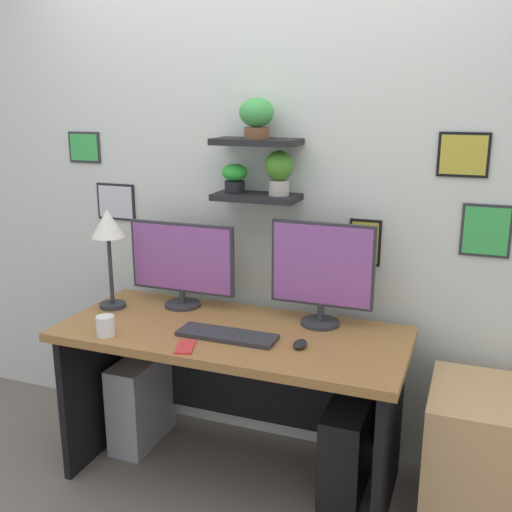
{
  "coord_description": "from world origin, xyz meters",
  "views": [
    {
      "loc": [
        0.99,
        -2.29,
        1.76
      ],
      "look_at": [
        0.1,
        0.05,
        1.09
      ],
      "focal_mm": 41.66,
      "sensor_mm": 36.0,
      "label": 1
    }
  ],
  "objects_px": {
    "computer_tower_left": "(142,400)",
    "drawer_cabinet": "(480,459)",
    "keyboard": "(227,335)",
    "computer_tower_right": "(347,448)",
    "monitor_right": "(322,271)",
    "desk": "(236,368)",
    "coffee_mug": "(106,326)",
    "cell_phone": "(185,347)",
    "desk_lamp": "(108,232)",
    "computer_mouse": "(300,344)",
    "monitor_left": "(182,262)"
  },
  "relations": [
    {
      "from": "keyboard",
      "to": "monitor_left",
      "type": "bearing_deg",
      "value": 140.91
    },
    {
      "from": "computer_mouse",
      "to": "computer_tower_left",
      "type": "bearing_deg",
      "value": 168.16
    },
    {
      "from": "monitor_left",
      "to": "drawer_cabinet",
      "type": "bearing_deg",
      "value": -5.59
    },
    {
      "from": "keyboard",
      "to": "computer_tower_right",
      "type": "bearing_deg",
      "value": 18.56
    },
    {
      "from": "keyboard",
      "to": "computer_mouse",
      "type": "bearing_deg",
      "value": 1.66
    },
    {
      "from": "desk_lamp",
      "to": "cell_phone",
      "type": "relative_size",
      "value": 3.54
    },
    {
      "from": "monitor_right",
      "to": "computer_tower_left",
      "type": "distance_m",
      "value": 1.21
    },
    {
      "from": "computer_tower_left",
      "to": "computer_tower_right",
      "type": "xyz_separation_m",
      "value": [
        1.09,
        -0.03,
        -0.02
      ]
    },
    {
      "from": "computer_tower_right",
      "to": "monitor_right",
      "type": "bearing_deg",
      "value": 143.24
    },
    {
      "from": "computer_mouse",
      "to": "computer_tower_left",
      "type": "xyz_separation_m",
      "value": [
        -0.91,
        0.19,
        -0.53
      ]
    },
    {
      "from": "desk",
      "to": "monitor_left",
      "type": "relative_size",
      "value": 2.84
    },
    {
      "from": "coffee_mug",
      "to": "computer_tower_left",
      "type": "xyz_separation_m",
      "value": [
        -0.08,
        0.37,
        -0.56
      ]
    },
    {
      "from": "monitor_left",
      "to": "computer_mouse",
      "type": "height_order",
      "value": "monitor_left"
    },
    {
      "from": "monitor_left",
      "to": "cell_phone",
      "type": "xyz_separation_m",
      "value": [
        0.25,
        -0.47,
        -0.22
      ]
    },
    {
      "from": "coffee_mug",
      "to": "computer_tower_left",
      "type": "height_order",
      "value": "coffee_mug"
    },
    {
      "from": "cell_phone",
      "to": "drawer_cabinet",
      "type": "relative_size",
      "value": 0.23
    },
    {
      "from": "coffee_mug",
      "to": "computer_mouse",
      "type": "bearing_deg",
      "value": 12.15
    },
    {
      "from": "monitor_right",
      "to": "coffee_mug",
      "type": "height_order",
      "value": "monitor_right"
    },
    {
      "from": "cell_phone",
      "to": "computer_tower_right",
      "type": "bearing_deg",
      "value": 10.02
    },
    {
      "from": "monitor_right",
      "to": "cell_phone",
      "type": "xyz_separation_m",
      "value": [
        -0.46,
        -0.47,
        -0.25
      ]
    },
    {
      "from": "computer_tower_right",
      "to": "keyboard",
      "type": "bearing_deg",
      "value": -161.44
    },
    {
      "from": "desk_lamp",
      "to": "desk",
      "type": "bearing_deg",
      "value": -1.59
    },
    {
      "from": "cell_phone",
      "to": "computer_tower_left",
      "type": "bearing_deg",
      "value": 123.47
    },
    {
      "from": "keyboard",
      "to": "desk_lamp",
      "type": "height_order",
      "value": "desk_lamp"
    },
    {
      "from": "cell_phone",
      "to": "coffee_mug",
      "type": "distance_m",
      "value": 0.39
    },
    {
      "from": "monitor_left",
      "to": "keyboard",
      "type": "bearing_deg",
      "value": -39.09
    },
    {
      "from": "monitor_left",
      "to": "computer_tower_left",
      "type": "distance_m",
      "value": 0.78
    },
    {
      "from": "drawer_cabinet",
      "to": "computer_tower_right",
      "type": "bearing_deg",
      "value": 178.75
    },
    {
      "from": "cell_phone",
      "to": "computer_tower_left",
      "type": "distance_m",
      "value": 0.79
    },
    {
      "from": "keyboard",
      "to": "drawer_cabinet",
      "type": "relative_size",
      "value": 0.73
    },
    {
      "from": "computer_mouse",
      "to": "drawer_cabinet",
      "type": "distance_m",
      "value": 0.89
    },
    {
      "from": "keyboard",
      "to": "cell_phone",
      "type": "bearing_deg",
      "value": -125.34
    },
    {
      "from": "desk",
      "to": "computer_tower_right",
      "type": "bearing_deg",
      "value": 3.7
    },
    {
      "from": "keyboard",
      "to": "computer_tower_right",
      "type": "xyz_separation_m",
      "value": [
        0.51,
        0.17,
        -0.54
      ]
    },
    {
      "from": "computer_tower_left",
      "to": "drawer_cabinet",
      "type": "bearing_deg",
      "value": -1.4
    },
    {
      "from": "desk",
      "to": "coffee_mug",
      "type": "bearing_deg",
      "value": -147.83
    },
    {
      "from": "desk",
      "to": "monitor_left",
      "type": "height_order",
      "value": "monitor_left"
    },
    {
      "from": "drawer_cabinet",
      "to": "computer_tower_left",
      "type": "height_order",
      "value": "drawer_cabinet"
    },
    {
      "from": "desk_lamp",
      "to": "computer_tower_right",
      "type": "bearing_deg",
      "value": 0.74
    },
    {
      "from": "coffee_mug",
      "to": "keyboard",
      "type": "bearing_deg",
      "value": 18.61
    },
    {
      "from": "monitor_right",
      "to": "computer_tower_right",
      "type": "xyz_separation_m",
      "value": [
        0.17,
        -0.13,
        -0.79
      ]
    },
    {
      "from": "computer_mouse",
      "to": "desk_lamp",
      "type": "relative_size",
      "value": 0.18
    },
    {
      "from": "cell_phone",
      "to": "computer_tower_right",
      "type": "xyz_separation_m",
      "value": [
        0.63,
        0.34,
        -0.54
      ]
    },
    {
      "from": "monitor_right",
      "to": "coffee_mug",
      "type": "distance_m",
      "value": 0.99
    },
    {
      "from": "computer_mouse",
      "to": "coffee_mug",
      "type": "bearing_deg",
      "value": -167.85
    },
    {
      "from": "cell_phone",
      "to": "computer_tower_right",
      "type": "relative_size",
      "value": 0.32
    },
    {
      "from": "keyboard",
      "to": "drawer_cabinet",
      "type": "xyz_separation_m",
      "value": [
        1.08,
        0.16,
        -0.46
      ]
    },
    {
      "from": "desk",
      "to": "computer_tower_right",
      "type": "distance_m",
      "value": 0.62
    },
    {
      "from": "monitor_right",
      "to": "computer_tower_left",
      "type": "xyz_separation_m",
      "value": [
        -0.92,
        -0.1,
        -0.77
      ]
    },
    {
      "from": "monitor_right",
      "to": "cell_phone",
      "type": "bearing_deg",
      "value": -134.39
    }
  ]
}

